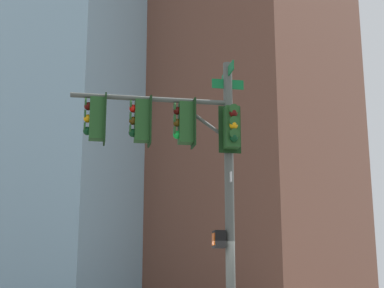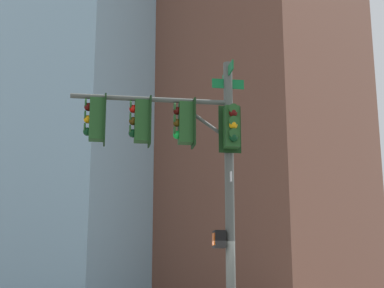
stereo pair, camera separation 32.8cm
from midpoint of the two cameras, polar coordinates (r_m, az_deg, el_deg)
name	(u,v)px [view 2 (the right image)]	position (r m, az deg, el deg)	size (l,w,h in m)	color
signal_pole_assembly	(186,148)	(13.86, 0.05, -0.38)	(3.01, 3.38, 6.90)	#4C514C
building_brick_nearside	(194,41)	(57.35, 0.35, 10.01)	(18.69, 14.57, 48.49)	brown
building_brick_midblock	(242,85)	(52.65, 5.03, 5.70)	(22.33, 17.83, 37.29)	brown
building_glass_tower	(100,21)	(61.77, -8.81, 11.76)	(30.13, 26.72, 55.10)	#8CB2C6
building_brick_farside	(272,107)	(71.63, 7.97, 3.63)	(20.21, 14.24, 44.47)	brown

